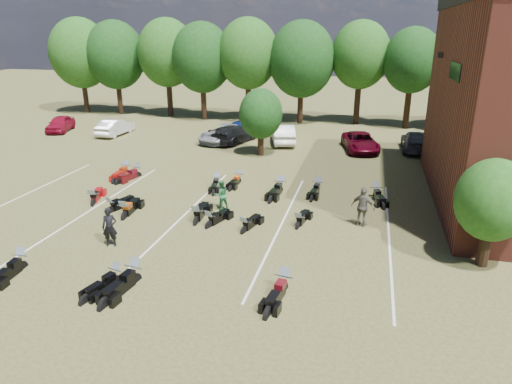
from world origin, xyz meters
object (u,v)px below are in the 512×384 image
(car_0, at_px, (60,124))
(person_grey, at_px, (363,207))
(motorcycle_14, at_px, (138,177))
(person_green, at_px, (221,195))
(motorcycle_3, at_px, (116,283))
(person_black, at_px, (110,227))
(motorcycle_7, at_px, (94,204))
(car_4, at_px, (240,130))

(car_0, height_order, person_grey, person_grey)
(motorcycle_14, bearing_deg, person_grey, -2.82)
(person_green, bearing_deg, motorcycle_3, 41.92)
(person_green, height_order, motorcycle_14, person_green)
(car_0, bearing_deg, person_grey, -46.11)
(car_0, bearing_deg, person_green, -53.08)
(motorcycle_3, bearing_deg, car_0, 143.68)
(motorcycle_3, xyz_separation_m, motorcycle_14, (-5.47, 12.04, 0.00))
(person_black, relative_size, motorcycle_7, 0.78)
(person_black, xyz_separation_m, motorcycle_3, (1.81, -2.76, -0.87))
(person_grey, height_order, motorcycle_3, person_grey)
(person_grey, xyz_separation_m, motorcycle_7, (-14.07, -0.56, -0.97))
(person_black, bearing_deg, motorcycle_14, 93.22)
(car_4, distance_m, motorcycle_3, 24.19)
(motorcycle_7, distance_m, motorcycle_14, 5.05)
(person_grey, bearing_deg, car_4, -37.98)
(person_black, distance_m, motorcycle_14, 10.01)
(person_black, height_order, motorcycle_14, person_black)
(person_green, bearing_deg, car_4, -115.03)
(car_4, xyz_separation_m, person_black, (0.29, -21.33, 0.07))
(car_0, xyz_separation_m, person_green, (20.52, -15.04, 0.08))
(car_4, xyz_separation_m, motorcycle_7, (-3.31, -17.10, -0.80))
(person_green, relative_size, motorcycle_14, 0.70)
(person_black, xyz_separation_m, motorcycle_14, (-3.65, 9.28, -0.87))
(car_0, bearing_deg, motorcycle_3, -67.31)
(motorcycle_7, bearing_deg, motorcycle_3, 110.47)
(car_4, distance_m, person_green, 16.46)
(motorcycle_7, bearing_deg, person_green, 171.30)
(car_0, relative_size, person_black, 2.41)
(car_4, relative_size, person_black, 2.69)
(car_0, xyz_separation_m, person_black, (17.22, -20.32, 0.16))
(person_green, bearing_deg, motorcycle_7, -29.03)
(person_grey, distance_m, motorcycle_14, 14.86)
(car_0, xyz_separation_m, car_4, (16.93, 1.02, 0.08))
(car_4, distance_m, motorcycle_14, 12.54)
(person_black, relative_size, motorcycle_14, 0.77)
(motorcycle_3, bearing_deg, car_4, 109.15)
(person_grey, bearing_deg, motorcycle_14, 1.33)
(person_grey, bearing_deg, car_0, -10.31)
(car_0, distance_m, person_grey, 31.75)
(person_black, height_order, person_green, person_black)
(person_grey, bearing_deg, person_black, 43.53)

